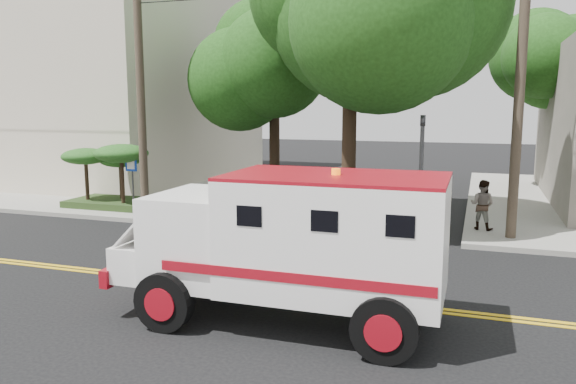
% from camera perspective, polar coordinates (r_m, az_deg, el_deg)
% --- Properties ---
extents(ground, '(100.00, 100.00, 0.00)m').
position_cam_1_polar(ground, '(12.48, -7.61, -9.35)').
color(ground, black).
rests_on(ground, ground).
extents(sidewalk_nw, '(17.00, 17.00, 0.15)m').
position_cam_1_polar(sidewalk_nw, '(30.82, -19.00, 1.27)').
color(sidewalk_nw, gray).
rests_on(sidewalk_nw, ground).
extents(building_left, '(16.00, 14.00, 10.00)m').
position_cam_1_polar(building_left, '(33.03, -20.62, 10.50)').
color(building_left, beige).
rests_on(building_left, sidewalk_nw).
extents(utility_pole_left, '(0.28, 0.28, 9.00)m').
position_cam_1_polar(utility_pole_left, '(19.88, -14.77, 10.35)').
color(utility_pole_left, '#382D23').
rests_on(utility_pole_left, ground).
extents(utility_pole_right, '(0.28, 0.28, 9.00)m').
position_cam_1_polar(utility_pole_right, '(16.82, 22.51, 10.30)').
color(utility_pole_right, '#382D23').
rests_on(utility_pole_right, ground).
extents(tree_left, '(4.48, 4.20, 7.70)m').
position_cam_1_polar(tree_left, '(23.84, -0.86, 13.30)').
color(tree_left, black).
rests_on(tree_left, ground).
extents(tree_right, '(4.80, 4.50, 8.20)m').
position_cam_1_polar(tree_right, '(26.68, 27.07, 12.66)').
color(tree_right, black).
rests_on(tree_right, ground).
extents(traffic_signal, '(0.15, 0.18, 3.60)m').
position_cam_1_polar(traffic_signal, '(16.34, 13.38, 2.80)').
color(traffic_signal, '#3F3F42').
rests_on(traffic_signal, ground).
extents(accessibility_sign, '(0.45, 0.10, 2.02)m').
position_cam_1_polar(accessibility_sign, '(20.51, -15.55, 1.48)').
color(accessibility_sign, '#3F3F42').
rests_on(accessibility_sign, ground).
extents(palm_planter, '(3.52, 2.63, 2.36)m').
position_cam_1_polar(palm_planter, '(21.55, -17.62, 2.48)').
color(palm_planter, '#1E3314').
rests_on(palm_planter, sidewalk_nw).
extents(armored_truck, '(5.98, 2.46, 2.71)m').
position_cam_1_polar(armored_truck, '(9.93, 0.45, -4.77)').
color(armored_truck, white).
rests_on(armored_truck, ground).
extents(pedestrian_b, '(0.88, 0.78, 1.51)m').
position_cam_1_polar(pedestrian_b, '(17.88, 19.12, -1.23)').
color(pedestrian_b, gray).
rests_on(pedestrian_b, sidewalk_ne).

